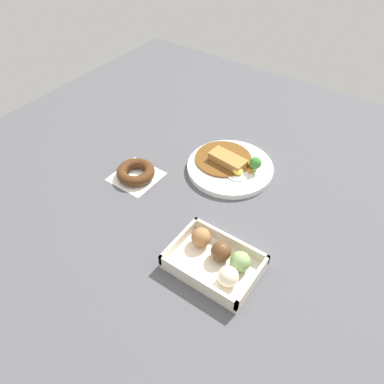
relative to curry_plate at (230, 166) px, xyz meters
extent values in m
plane|color=#4C4C51|center=(0.03, 0.14, -0.01)|extent=(1.60, 1.60, 0.00)
cylinder|color=white|center=(0.00, 0.00, -0.01)|extent=(0.26, 0.26, 0.02)
cylinder|color=brown|center=(0.03, -0.01, 0.01)|extent=(0.18, 0.18, 0.01)
cube|color=#A87538|center=(0.01, 0.00, 0.02)|extent=(0.12, 0.06, 0.02)
cylinder|color=white|center=(-0.04, 0.03, 0.01)|extent=(0.07, 0.07, 0.00)
ellipsoid|color=yellow|center=(-0.04, 0.03, 0.02)|extent=(0.03, 0.03, 0.02)
cylinder|color=#8CB766|center=(-0.07, -0.02, 0.01)|extent=(0.01, 0.01, 0.02)
sphere|color=#387A2D|center=(-0.07, -0.02, 0.03)|extent=(0.04, 0.04, 0.04)
cube|color=orange|center=(-0.06, -0.03, 0.01)|extent=(0.02, 0.02, 0.02)
cube|color=orange|center=(-0.06, -0.01, 0.01)|extent=(0.01, 0.01, 0.01)
cube|color=orange|center=(-0.05, -0.03, 0.01)|extent=(0.02, 0.02, 0.01)
cube|color=beige|center=(-0.15, 0.33, -0.01)|extent=(0.21, 0.15, 0.01)
cube|color=beige|center=(-0.26, 0.33, 0.01)|extent=(0.01, 0.15, 0.03)
cube|color=beige|center=(-0.05, 0.33, 0.01)|extent=(0.01, 0.15, 0.03)
cube|color=beige|center=(-0.15, 0.26, 0.01)|extent=(0.21, 0.01, 0.03)
cube|color=beige|center=(-0.15, 0.40, 0.01)|extent=(0.21, 0.01, 0.03)
sphere|color=#84A860|center=(-0.21, 0.30, 0.02)|extent=(0.05, 0.05, 0.05)
sphere|color=brown|center=(-0.16, 0.31, 0.02)|extent=(0.05, 0.05, 0.05)
sphere|color=#9E6B3D|center=(-0.09, 0.30, 0.02)|extent=(0.05, 0.05, 0.05)
sphere|color=#EFE5C6|center=(-0.21, 0.35, 0.02)|extent=(0.05, 0.05, 0.05)
cube|color=white|center=(0.21, 0.19, -0.01)|extent=(0.13, 0.13, 0.00)
torus|color=#4C2B14|center=(0.21, 0.19, 0.00)|extent=(0.12, 0.12, 0.03)
camera|label=1|loc=(-0.41, 0.79, 0.74)|focal=35.18mm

